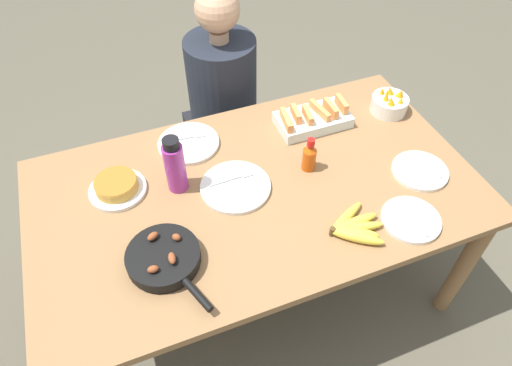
{
  "coord_description": "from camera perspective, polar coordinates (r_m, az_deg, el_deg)",
  "views": [
    {
      "loc": [
        -0.42,
        -1.08,
        2.0
      ],
      "look_at": [
        0.0,
        0.0,
        0.74
      ],
      "focal_mm": 32.0,
      "sensor_mm": 36.0,
      "label": 1
    }
  ],
  "objects": [
    {
      "name": "empty_plate_near_front",
      "position": [
        1.72,
        18.79,
        -4.37
      ],
      "size": [
        0.21,
        0.21,
        0.02
      ],
      "color": "silver",
      "rests_on": "dining_table"
    },
    {
      "name": "water_bottle",
      "position": [
        1.69,
        -10.11,
        2.16
      ],
      "size": [
        0.08,
        0.08,
        0.24
      ],
      "color": "#992D89",
      "rests_on": "dining_table"
    },
    {
      "name": "banana_bunch",
      "position": [
        1.63,
        12.1,
        -5.55
      ],
      "size": [
        0.2,
        0.22,
        0.04
      ],
      "color": "gold",
      "rests_on": "dining_table"
    },
    {
      "name": "empty_plate_far_left",
      "position": [
        1.73,
        -2.59,
        -0.48
      ],
      "size": [
        0.27,
        0.27,
        0.02
      ],
      "color": "silver",
      "rests_on": "dining_table"
    },
    {
      "name": "frittata_plate_center",
      "position": [
        1.79,
        -17.0,
        -0.43
      ],
      "size": [
        0.22,
        0.22,
        0.06
      ],
      "color": "silver",
      "rests_on": "dining_table"
    },
    {
      "name": "fruit_bowl_mango",
      "position": [
        2.14,
        16.35,
        9.54
      ],
      "size": [
        0.16,
        0.16,
        0.13
      ],
      "color": "silver",
      "rests_on": "dining_table"
    },
    {
      "name": "skillet",
      "position": [
        1.54,
        -11.39,
        -9.21
      ],
      "size": [
        0.24,
        0.37,
        0.08
      ],
      "rotation": [
        0.0,
        0.0,
        5.07
      ],
      "color": "black",
      "rests_on": "dining_table"
    },
    {
      "name": "melon_tray",
      "position": [
        2.0,
        7.12,
        8.02
      ],
      "size": [
        0.31,
        0.17,
        0.1
      ],
      "color": "silver",
      "rests_on": "dining_table"
    },
    {
      "name": "empty_plate_far_right",
      "position": [
        1.9,
        19.8,
        1.44
      ],
      "size": [
        0.22,
        0.22,
        0.02
      ],
      "color": "silver",
      "rests_on": "dining_table"
    },
    {
      "name": "dining_table",
      "position": [
        1.8,
        -0.0,
        -2.47
      ],
      "size": [
        1.69,
        0.96,
        0.71
      ],
      "color": "olive",
      "rests_on": "ground_plane"
    },
    {
      "name": "hot_sauce_bottle",
      "position": [
        1.78,
        6.69,
        3.38
      ],
      "size": [
        0.05,
        0.05,
        0.15
      ],
      "color": "#C64C0F",
      "rests_on": "dining_table"
    },
    {
      "name": "empty_plate_mid_edge",
      "position": [
        1.92,
        -8.42,
        4.95
      ],
      "size": [
        0.25,
        0.25,
        0.02
      ],
      "color": "silver",
      "rests_on": "dining_table"
    },
    {
      "name": "person_figure",
      "position": [
        2.42,
        -4.0,
        8.32
      ],
      "size": [
        0.37,
        0.37,
        1.17
      ],
      "color": "black",
      "rests_on": "ground_plane"
    },
    {
      "name": "ground_plane",
      "position": [
        2.32,
        -0.0,
        -12.52
      ],
      "size": [
        14.0,
        14.0,
        0.0
      ],
      "primitive_type": "plane",
      "color": "#565142"
    }
  ]
}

